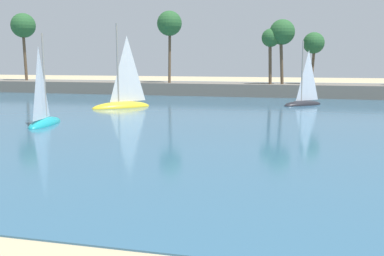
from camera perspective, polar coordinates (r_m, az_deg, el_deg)
sea at (r=57.45m, az=11.16°, el=3.45°), size 220.00×93.01×0.06m
palm_headland at (r=63.75m, az=12.99°, el=6.22°), size 119.74×6.28×12.69m
sailboat_mid_bay at (r=51.79m, az=14.03°, el=3.60°), size 4.90×4.78×7.63m
sailboat_toward_headland at (r=36.91m, az=-18.30°, el=1.47°), size 2.50×5.45×7.62m
sailboat_far_left at (r=48.31m, az=-8.83°, el=3.60°), size 5.90×6.05×9.43m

